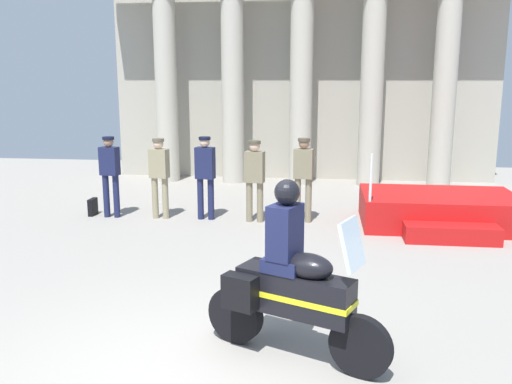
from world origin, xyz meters
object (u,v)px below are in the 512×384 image
Objects in this scene: officer_in_row_0 at (110,170)px; briefcase_on_ground at (93,207)px; officer_in_row_1 at (159,172)px; officer_in_row_2 at (205,171)px; officer_in_row_4 at (303,173)px; motorcycle_with_rider at (289,285)px; reviewing_stand at (439,211)px; officer_in_row_3 at (255,175)px.

officer_in_row_0 is 0.96m from briefcase_on_ground.
officer_in_row_1 is 0.96m from officer_in_row_2.
officer_in_row_1 is 2.97m from officer_in_row_4.
briefcase_on_ground is at bearing -4.34° from officer_in_row_0.
briefcase_on_ground is (-4.56, 5.58, -0.61)m from motorcycle_with_rider.
officer_in_row_4 is 4.57m from briefcase_on_ground.
officer_in_row_0 is 1.02× the size of officer_in_row_1.
officer_in_row_0 reaches higher than reviewing_stand.
motorcycle_with_rider is 5.45× the size of briefcase_on_ground.
officer_in_row_3 is 5.56m from motorcycle_with_rider.
officer_in_row_2 reaches higher than officer_in_row_3.
officer_in_row_3 is 0.98m from officer_in_row_4.
reviewing_stand is 1.80× the size of officer_in_row_1.
officer_in_row_2 is (2.01, 0.07, 0.01)m from officer_in_row_0.
officer_in_row_1 is at bearing 11.01° from officer_in_row_2.
officer_in_row_2 is at bearing 4.08° from officer_in_row_3.
reviewing_stand is 4.76m from officer_in_row_2.
officer_in_row_1 is 1.99m from officer_in_row_3.
officer_in_row_3 is (-3.67, -0.13, 0.67)m from reviewing_stand.
officer_in_row_1 is 4.66× the size of briefcase_on_ground.
officer_in_row_4 reaches higher than officer_in_row_0.
officer_in_row_3 is 3.61m from briefcase_on_ground.
reviewing_stand is 1.75× the size of officer_in_row_2.
reviewing_stand is at bearing -169.49° from officer_in_row_3.
officer_in_row_0 is 0.99× the size of officer_in_row_4.
officer_in_row_3 is at bearing -175.92° from officer_in_row_2.
reviewing_stand is 6.75m from officer_in_row_0.
briefcase_on_ground is at bearing 8.17° from officer_in_row_4.
officer_in_row_4 is (0.98, 0.10, 0.04)m from officer_in_row_3.
officer_in_row_2 reaches higher than officer_in_row_0.
officer_in_row_0 is 1.02× the size of officer_in_row_3.
briefcase_on_ground is at bearing -179.89° from reviewing_stand.
motorcycle_with_rider reaches higher than reviewing_stand.
reviewing_stand is at bearing 88.55° from motorcycle_with_rider.
officer_in_row_2 reaches higher than officer_in_row_1.
motorcycle_with_rider is (-2.63, -5.59, 0.49)m from reviewing_stand.
officer_in_row_2 is (-4.70, -0.05, 0.71)m from reviewing_stand.
officer_in_row_1 is at bearing 7.41° from officer_in_row_3.
officer_in_row_2 is at bearing -169.62° from officer_in_row_0.
motorcycle_with_rider is at bearing 109.26° from officer_in_row_3.
officer_in_row_4 is at bearing -165.88° from officer_in_row_3.
reviewing_stand is 1.81× the size of officer_in_row_3.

